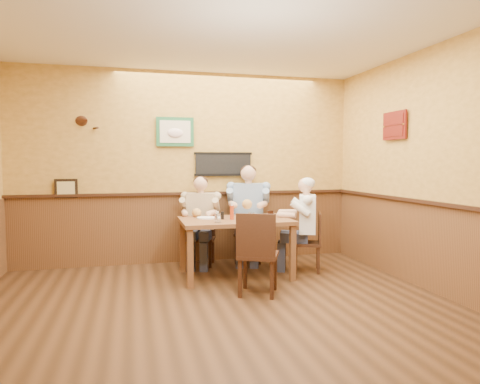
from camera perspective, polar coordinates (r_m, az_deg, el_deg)
The scene contains 17 objects.
room at distance 4.10m, azimuth -0.75°, elevation 6.89°, with size 5.02×5.03×2.81m.
dining_table at distance 5.53m, azimuth -0.63°, elevation -4.55°, with size 1.40×0.90×0.75m.
chair_back_left at distance 6.18m, azimuth -5.21°, elevation -6.06°, with size 0.37×0.37×0.80m, color #391F12, non-canonical shape.
chair_back_right at distance 6.38m, azimuth 1.13°, elevation -5.29°, with size 0.42×0.42×0.90m, color #391F12, non-canonical shape.
chair_right_end at distance 5.91m, azimuth 8.93°, elevation -6.58°, with size 0.37×0.37×0.80m, color #391F12, non-canonical shape.
chair_near_side at distance 4.84m, azimuth 2.43°, elevation -8.12°, with size 0.43×0.43×0.93m, color #391F12, non-canonical shape.
diner_tan_shirt at distance 6.15m, azimuth -5.22°, elevation -4.48°, with size 0.53×0.53×1.15m, color beige, non-canonical shape.
diner_blue_polo at distance 6.35m, azimuth 1.13°, elevation -3.57°, with size 0.59×0.59×1.29m, color #7B95B8, non-canonical shape.
diner_white_elder at distance 5.88m, azimuth 8.95°, elevation -4.94°, with size 0.53×0.53×1.14m, color white, non-canonical shape.
water_glass_left at distance 5.18m, azimuth -3.00°, elevation -3.48°, with size 0.08×0.08×0.11m, color white.
water_glass_mid at distance 5.20m, azimuth 1.52°, elevation -3.42°, with size 0.08×0.08×0.12m, color white.
cola_tumbler at distance 5.49m, azimuth 4.08°, elevation -3.07°, with size 0.09×0.09×0.11m, color black.
hot_sauce_bottle at distance 5.45m, azimuth -1.09°, elevation -2.65°, with size 0.05×0.05×0.20m, color #BC3814.
salt_shaker at distance 5.57m, azimuth -3.03°, elevation -3.06°, with size 0.04×0.04×0.09m, color white.
pepper_shaker at distance 5.47m, azimuth -2.35°, elevation -3.16°, with size 0.04×0.04×0.10m, color black.
plate_far_left at distance 5.58m, azimuth -4.53°, elevation -3.44°, with size 0.24×0.24×0.02m, color white.
plate_far_right at distance 5.85m, azimuth 1.80°, elevation -3.09°, with size 0.25×0.25×0.02m, color white.
Camera 1 is at (-0.82, -3.82, 1.48)m, focal length 32.00 mm.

